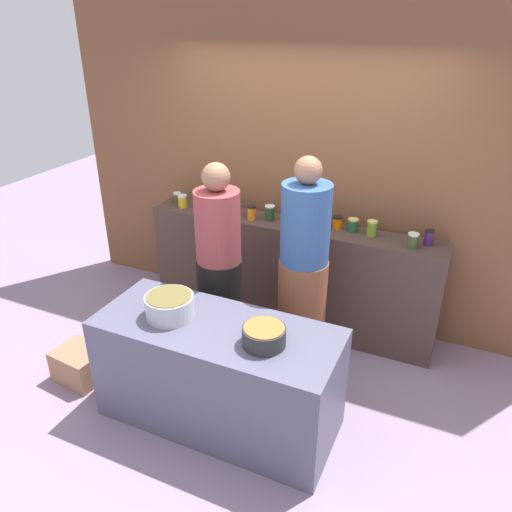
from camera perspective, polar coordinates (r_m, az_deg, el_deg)
The scene contains 24 objects.
ground at distance 4.10m, azimuth -2.11°, elevation -15.32°, with size 12.00×12.00×0.00m, color gray.
storefront_wall at distance 4.57m, azimuth 5.85°, elevation 10.69°, with size 4.80×0.12×3.00m, color brown.
display_shelf at distance 4.63m, azimuth 3.86°, elevation -2.18°, with size 2.70×0.36×1.03m, color #46332D.
prep_table at distance 3.63m, azimuth -4.38°, elevation -13.35°, with size 1.70×0.70×0.81m, color #525168.
preserve_jar_0 at distance 4.94m, azimuth -9.03°, elevation 6.66°, with size 0.07×0.07×0.10m.
preserve_jar_1 at distance 4.81m, azimuth -8.44°, elevation 6.27°, with size 0.09×0.09×0.12m.
preserve_jar_2 at distance 4.69m, azimuth -6.08°, elevation 6.00°, with size 0.08×0.08×0.14m.
preserve_jar_3 at distance 4.69m, azimuth -4.38°, elevation 5.79°, with size 0.08×0.08×0.10m.
preserve_jar_4 at distance 4.57m, azimuth -2.33°, elevation 5.41°, with size 0.09×0.09×0.12m.
preserve_jar_5 at distance 4.46m, azimuth -0.51°, elevation 5.00°, with size 0.08×0.08×0.13m.
preserve_jar_6 at distance 4.46m, azimuth 1.61°, elevation 5.00°, with size 0.09×0.09×0.13m.
preserve_jar_7 at distance 4.34m, azimuth 3.84°, elevation 4.13°, with size 0.08×0.08×0.10m.
preserve_jar_8 at distance 4.31m, azimuth 5.51°, elevation 3.86°, with size 0.09×0.09×0.10m.
preserve_jar_9 at distance 4.33m, azimuth 7.72°, elevation 4.05°, with size 0.09×0.09×0.13m.
preserve_jar_10 at distance 4.34m, azimuth 9.33°, elevation 3.84°, with size 0.09×0.09×0.11m.
preserve_jar_11 at distance 4.30m, azimuth 11.07°, elevation 3.52°, with size 0.09×0.09×0.12m.
preserve_jar_12 at distance 4.24m, azimuth 13.17°, elevation 3.13°, with size 0.08×0.08×0.13m.
preserve_jar_13 at distance 4.11m, azimuth 17.59°, elevation 1.72°, with size 0.09×0.09×0.12m.
preserve_jar_14 at distance 4.20m, azimuth 19.26°, elevation 2.04°, with size 0.08×0.08×0.13m.
cooking_pot_left at distance 3.49m, azimuth -9.89°, elevation -5.69°, with size 0.34×0.34×0.16m.
cooking_pot_center at distance 3.17m, azimuth 0.92°, elevation -9.17°, with size 0.28×0.28×0.13m.
cook_with_tongs at distance 4.03m, azimuth -4.21°, elevation -2.41°, with size 0.37×0.37×1.73m.
cook_in_cap at distance 3.89m, azimuth 5.41°, elevation -2.93°, with size 0.39×0.39×1.82m.
bread_crate at distance 4.38m, azimuth -19.56°, elevation -11.67°, with size 0.38×0.32×0.27m, color #9A6C4F.
Camera 1 is at (1.40, -2.72, 2.72)m, focal length 34.79 mm.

